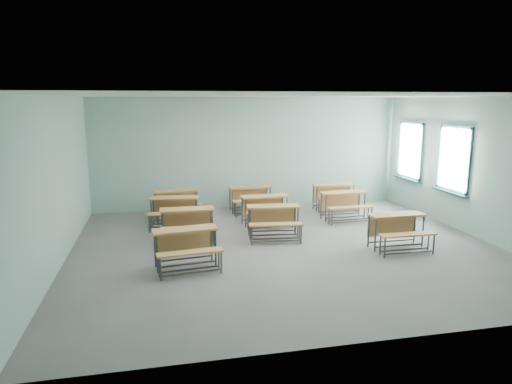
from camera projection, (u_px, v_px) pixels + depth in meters
room at (291, 174)px, 9.53m from camera, size 9.04×8.04×3.24m
desk_unit_r0c0 at (186, 243)px, 8.49m from camera, size 1.28×0.94×0.75m
desk_unit_r0c2 at (399, 226)px, 9.60m from camera, size 1.20×0.81×0.75m
desk_unit_r1c0 at (187, 220)px, 10.08m from camera, size 1.21×0.82×0.75m
desk_unit_r1c1 at (274, 217)px, 10.36m from camera, size 1.28×0.93×0.75m
desk_unit_r2c0 at (174, 207)px, 11.29m from camera, size 1.29×0.96×0.75m
desk_unit_r2c1 at (266, 206)px, 11.47m from camera, size 1.25×0.89×0.75m
desk_unit_r2c2 at (345, 202)px, 11.95m from camera, size 1.21×0.83×0.75m
desk_unit_r3c0 at (177, 200)px, 12.18m from camera, size 1.25×0.89×0.75m
desk_unit_r3c1 at (251, 195)px, 12.77m from camera, size 1.24×0.88×0.75m
desk_unit_r3c2 at (335, 193)px, 13.04m from camera, size 1.22×0.85×0.75m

